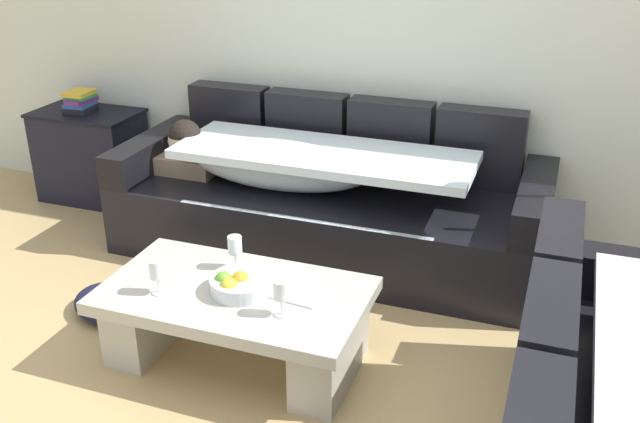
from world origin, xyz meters
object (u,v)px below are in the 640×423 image
wine_glass_near_right (281,291)px  wine_glass_far_back (235,246)px  couch_along_wall (322,201)px  book_stack_on_cabinet (80,102)px  fruit_bowl (239,284)px  wine_glass_near_left (157,270)px  coffee_table (236,316)px  crumpled_garment (107,302)px  open_magazine (294,290)px  side_cabinet (92,155)px

wine_glass_near_right → wine_glass_far_back: 0.48m
couch_along_wall → book_stack_on_cabinet: 1.89m
fruit_bowl → book_stack_on_cabinet: book_stack_on_cabinet is taller
fruit_bowl → wine_glass_near_left: bearing=-158.2°
coffee_table → book_stack_on_cabinet: bearing=142.5°
crumpled_garment → wine_glass_near_left: bearing=-28.3°
fruit_bowl → open_magazine: size_ratio=1.00×
wine_glass_far_back → fruit_bowl: bearing=-60.4°
fruit_bowl → wine_glass_near_right: wine_glass_near_right is taller
couch_along_wall → wine_glass_far_back: (-0.07, -1.01, 0.17)m
wine_glass_near_right → crumpled_garment: (-1.11, 0.26, -0.44)m
wine_glass_near_left → couch_along_wall: bearing=77.6°
coffee_table → wine_glass_far_back: size_ratio=7.23×
book_stack_on_cabinet → wine_glass_far_back: bearing=-34.9°
couch_along_wall → coffee_table: size_ratio=2.10×
wine_glass_far_back → crumpled_garment: bearing=-176.4°
wine_glass_near_right → side_cabinet: bearing=143.7°
couch_along_wall → wine_glass_near_right: bearing=-77.6°
wine_glass_near_left → open_magazine: bearing=21.6°
coffee_table → crumpled_garment: coffee_table is taller
coffee_table → crumpled_garment: (-0.82, 0.14, -0.18)m
wine_glass_far_back → crumpled_garment: size_ratio=0.42×
wine_glass_near_left → wine_glass_far_back: bearing=56.1°
book_stack_on_cabinet → wine_glass_near_left: bearing=-45.3°
couch_along_wall → book_stack_on_cabinet: bearing=173.0°
wine_glass_near_right → open_magazine: size_ratio=0.59×
open_magazine → coffee_table: bearing=-157.2°
coffee_table → open_magazine: bearing=17.1°
coffee_table → crumpled_garment: 0.85m
fruit_bowl → couch_along_wall: bearing=91.8°
couch_along_wall → wine_glass_near_right: couch_along_wall is taller
wine_glass_far_back → couch_along_wall: bearing=85.8°
wine_glass_near_right → book_stack_on_cabinet: (-2.13, 1.54, 0.21)m
book_stack_on_cabinet → coffee_table: bearing=-37.5°
wine_glass_far_back → side_cabinet: bearing=144.6°
wine_glass_far_back → book_stack_on_cabinet: (-1.76, 1.23, 0.21)m
coffee_table → wine_glass_near_right: 0.40m
wine_glass_near_left → side_cabinet: (-1.51, 1.56, -0.17)m
side_cabinet → coffee_table: bearing=-38.0°
crumpled_garment → fruit_bowl: bearing=-9.9°
open_magazine → wine_glass_near_right: bearing=-78.1°
couch_along_wall → crumpled_garment: 1.36m
wine_glass_near_left → open_magazine: (0.56, 0.22, -0.11)m
wine_glass_near_left → side_cabinet: side_cabinet is taller
coffee_table → side_cabinet: size_ratio=1.67×
couch_along_wall → fruit_bowl: size_ratio=9.01×
coffee_table → book_stack_on_cabinet: 2.37m
wine_glass_near_left → crumpled_garment: bearing=151.7°
wine_glass_far_back → side_cabinet: size_ratio=0.23×
wine_glass_far_back → side_cabinet: 2.13m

